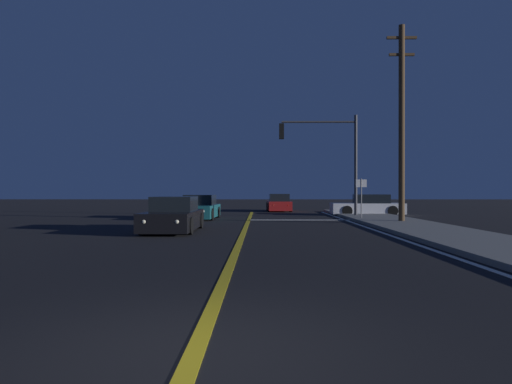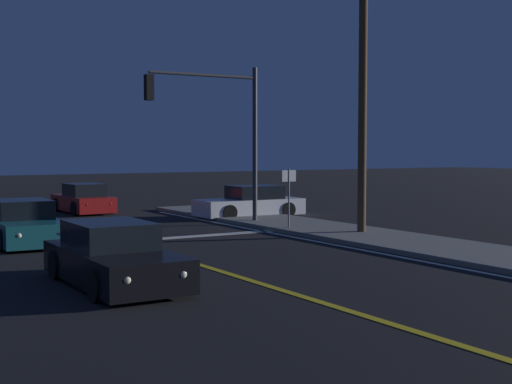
{
  "view_description": "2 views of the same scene",
  "coord_description": "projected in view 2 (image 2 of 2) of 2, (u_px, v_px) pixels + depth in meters",
  "views": [
    {
      "loc": [
        0.64,
        -4.24,
        1.56
      ],
      "look_at": [
        0.4,
        19.34,
        1.51
      ],
      "focal_mm": 31.69,
      "sensor_mm": 36.0,
      "label": 1
    },
    {
      "loc": [
        -7.92,
        -1.13,
        2.89
      ],
      "look_at": [
        1.84,
        14.95,
        1.76
      ],
      "focal_mm": 49.78,
      "sensor_mm": 36.0,
      "label": 2
    }
  ],
  "objects": [
    {
      "name": "stop_bar",
      "position": [
        201.0,
        236.0,
        23.67
      ],
      "size": [
        5.42,
        0.5,
        0.01
      ],
      "primitive_type": "cube",
      "color": "silver",
      "rests_on": "ground"
    },
    {
      "name": "car_mid_block_teal",
      "position": [
        24.0,
        225.0,
        21.72
      ],
      "size": [
        2.05,
        4.46,
        1.34
      ],
      "rotation": [
        0.0,
        0.0,
        3.11
      ],
      "color": "#195960",
      "rests_on": "ground"
    },
    {
      "name": "street_sign_corner",
      "position": [
        289.0,
        189.0,
        24.81
      ],
      "size": [
        0.56,
        0.06,
        2.21
      ],
      "color": "slate",
      "rests_on": "ground"
    },
    {
      "name": "lane_line_center",
      "position": [
        286.0,
        292.0,
        14.39
      ],
      "size": [
        0.2,
        36.47,
        0.01
      ],
      "primitive_type": "cube",
      "color": "gold",
      "rests_on": "ground"
    },
    {
      "name": "car_far_approaching_white",
      "position": [
        250.0,
        203.0,
        30.27
      ],
      "size": [
        4.63,
        2.07,
        1.34
      ],
      "rotation": [
        0.0,
        0.0,
        1.54
      ],
      "color": "silver",
      "rests_on": "ground"
    },
    {
      "name": "lane_line_edge_right",
      "position": [
        465.0,
        269.0,
        17.07
      ],
      "size": [
        0.16,
        36.47,
        0.01
      ],
      "primitive_type": "cube",
      "color": "silver",
      "rests_on": "ground"
    },
    {
      "name": "utility_pole_right",
      "position": [
        363.0,
        89.0,
        23.4
      ],
      "size": [
        1.42,
        0.28,
        9.42
      ],
      "color": "#4C3823",
      "rests_on": "ground"
    },
    {
      "name": "traffic_signal_near_right",
      "position": [
        218.0,
        118.0,
        26.37
      ],
      "size": [
        4.58,
        0.28,
        6.01
      ],
      "rotation": [
        0.0,
        0.0,
        3.14
      ],
      "color": "#38383D",
      "rests_on": "ground"
    },
    {
      "name": "car_lead_oncoming_black",
      "position": [
        113.0,
        258.0,
        15.09
      ],
      "size": [
        1.91,
        4.53,
        1.34
      ],
      "rotation": [
        0.0,
        0.0,
        3.14
      ],
      "color": "black",
      "rests_on": "ground"
    },
    {
      "name": "car_side_waiting_red",
      "position": [
        83.0,
        200.0,
        32.28
      ],
      "size": [
        1.89,
        4.21,
        1.34
      ],
      "rotation": [
        0.0,
        0.0,
        0.03
      ],
      "color": "maroon",
      "rests_on": "ground"
    }
  ]
}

